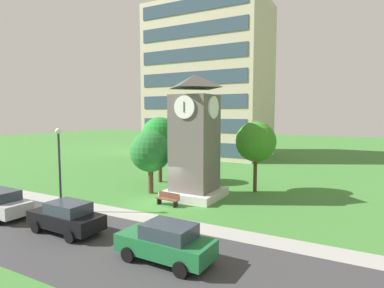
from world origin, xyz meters
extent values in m
plane|color=#3D7A33|center=(0.00, 0.00, 0.00)|extent=(160.00, 160.00, 0.00)
cube|color=#38383A|center=(0.00, -7.42, 0.00)|extent=(120.00, 7.20, 0.01)
cube|color=#9E9E99|center=(0.00, -3.02, 0.00)|extent=(120.00, 1.60, 0.01)
cube|color=beige|center=(-8.41, 25.91, 11.20)|extent=(17.39, 11.07, 22.40)
cube|color=#384C60|center=(-8.41, 20.33, 1.60)|extent=(16.00, 0.10, 1.80)
cube|color=#384C60|center=(-8.41, 20.33, 4.80)|extent=(16.00, 0.10, 1.80)
cube|color=#384C60|center=(-8.41, 20.33, 8.00)|extent=(16.00, 0.10, 1.80)
cube|color=#384C60|center=(-8.41, 20.33, 11.20)|extent=(16.00, 0.10, 1.80)
cube|color=#384C60|center=(-8.41, 20.33, 14.40)|extent=(16.00, 0.10, 1.80)
cube|color=#384C60|center=(-8.41, 20.33, 17.60)|extent=(16.00, 0.10, 1.80)
cube|color=#384C60|center=(-8.41, 20.33, 20.80)|extent=(16.00, 0.10, 1.80)
cube|color=#605B56|center=(1.54, 2.62, 3.88)|extent=(2.95, 2.95, 7.75)
cube|color=beige|center=(1.54, 2.62, 0.30)|extent=(3.98, 3.98, 0.60)
pyramid|color=#4D4945|center=(1.54, 2.62, 8.75)|extent=(3.25, 3.25, 0.99)
cylinder|color=white|center=(1.54, 1.08, 6.82)|extent=(1.62, 0.12, 1.62)
cylinder|color=white|center=(3.07, 2.62, 6.82)|extent=(0.12, 1.62, 1.62)
cube|color=black|center=(1.54, 1.01, 6.97)|extent=(0.06, 0.09, 0.49)
cube|color=black|center=(1.54, 1.00, 6.82)|extent=(0.03, 0.06, 0.73)
cube|color=brown|center=(0.88, -0.20, 0.45)|extent=(1.84, 0.66, 0.06)
cube|color=brown|center=(0.90, 0.02, 0.68)|extent=(1.80, 0.23, 0.40)
cube|color=black|center=(0.16, -0.13, 0.23)|extent=(0.12, 0.44, 0.45)
cube|color=black|center=(1.60, -0.27, 0.23)|extent=(0.12, 0.44, 0.45)
cylinder|color=#333338|center=(-4.43, -4.67, 2.54)|extent=(0.14, 0.14, 5.09)
sphere|color=#F2EFCC|center=(-4.43, -4.67, 5.27)|extent=(0.36, 0.36, 0.36)
cylinder|color=#513823|center=(-3.90, 5.98, 1.58)|extent=(0.36, 0.36, 3.17)
sphere|color=#20842C|center=(-3.90, 5.98, 4.36)|extent=(3.40, 3.40, 3.40)
cylinder|color=#513823|center=(5.03, 6.57, 1.49)|extent=(0.31, 0.31, 2.98)
sphere|color=#368321|center=(5.03, 6.57, 4.12)|extent=(3.27, 3.27, 3.27)
cylinder|color=#513823|center=(-2.17, 2.10, 1.12)|extent=(0.40, 0.40, 2.24)
sphere|color=#257330|center=(-2.17, 2.10, 3.39)|extent=(3.28, 3.28, 3.28)
cylinder|color=black|center=(-5.56, -6.41, 0.33)|extent=(0.67, 0.24, 0.66)
cube|color=black|center=(-1.13, -7.05, 0.71)|extent=(4.37, 1.84, 0.76)
cube|color=#2D3842|center=(-0.91, -7.06, 1.39)|extent=(2.20, 1.58, 0.60)
cylinder|color=black|center=(-2.49, -7.86, 0.33)|extent=(0.67, 0.24, 0.66)
cylinder|color=black|center=(-2.45, -6.17, 0.33)|extent=(0.67, 0.24, 0.66)
cylinder|color=black|center=(0.19, -7.93, 0.33)|extent=(0.67, 0.24, 0.66)
cylinder|color=black|center=(0.23, -6.24, 0.33)|extent=(0.67, 0.24, 0.66)
cube|color=#1E6B38|center=(5.38, -7.31, 0.71)|extent=(4.34, 1.88, 0.76)
cube|color=#2D3842|center=(5.60, -7.31, 1.39)|extent=(2.18, 1.61, 0.60)
cylinder|color=black|center=(4.03, -8.14, 0.33)|extent=(0.67, 0.24, 0.66)
cylinder|color=black|center=(4.07, -6.41, 0.33)|extent=(0.67, 0.24, 0.66)
cylinder|color=black|center=(6.69, -8.21, 0.33)|extent=(0.67, 0.24, 0.66)
cylinder|color=black|center=(6.73, -6.47, 0.33)|extent=(0.67, 0.24, 0.66)
camera|label=1|loc=(12.73, -18.40, 6.35)|focal=29.81mm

